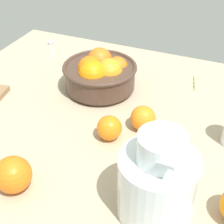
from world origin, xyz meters
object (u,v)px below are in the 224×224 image
Objects in this scene: fruit_bowl at (100,74)px; loose_orange_1 at (143,118)px; loose_orange_2 at (13,175)px; loose_orange_0 at (109,128)px; juice_pitcher at (157,186)px; spoon at (51,46)px.

fruit_bowl is 3.38× the size of loose_orange_1.
loose_orange_0 is at bearing 62.27° from loose_orange_2.
juice_pitcher is 2.49× the size of loose_orange_2.
spoon is (-42.71, 41.51, -2.85)cm from loose_orange_0.
spoon is at bearing 146.16° from fruit_bowl.
loose_orange_1 is 60.24cm from spoon.
loose_orange_2 reaches higher than loose_orange_0.
fruit_bowl reaches higher than loose_orange_0.
juice_pitcher is 3.01× the size of loose_orange_1.
loose_orange_0 is 9.84cm from loose_orange_1.
loose_orange_2 is at bearing -117.73° from loose_orange_0.
juice_pitcher is 27.13cm from loose_orange_1.
fruit_bowl is 1.13× the size of juice_pitcher.
loose_orange_2 is at bearing -168.13° from juice_pitcher.
loose_orange_0 is 26.78cm from loose_orange_2.
loose_orange_2 is at bearing -65.11° from spoon.
fruit_bowl is at bearing 89.64° from loose_orange_2.
fruit_bowl is 44.76cm from loose_orange_2.
fruit_bowl is 1.66× the size of spoon.
loose_orange_0 is at bearing -44.19° from spoon.
spoon is at bearing 145.22° from loose_orange_1.
spoon is (-30.53, 20.46, -5.11)cm from fruit_bowl.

